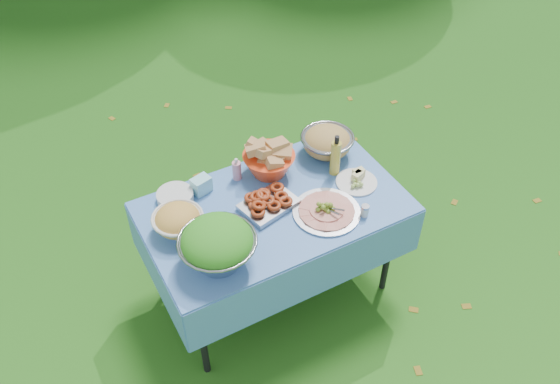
# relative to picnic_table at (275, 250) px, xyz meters

# --- Properties ---
(ground) EXTENTS (80.00, 80.00, 0.00)m
(ground) POSITION_rel_picnic_table_xyz_m (0.00, 0.00, -0.38)
(ground) COLOR #0F3A0A
(ground) RESTS_ON ground
(picnic_table) EXTENTS (1.46, 0.86, 0.76)m
(picnic_table) POSITION_rel_picnic_table_xyz_m (0.00, 0.00, 0.00)
(picnic_table) COLOR #84B5FE
(picnic_table) RESTS_ON ground
(salad_bowl) EXTENTS (0.50, 0.50, 0.26)m
(salad_bowl) POSITION_rel_picnic_table_xyz_m (-0.44, -0.22, 0.51)
(salad_bowl) COLOR gray
(salad_bowl) RESTS_ON picnic_table
(pasta_bowl_white) EXTENTS (0.31, 0.31, 0.15)m
(pasta_bowl_white) POSITION_rel_picnic_table_xyz_m (-0.54, 0.08, 0.46)
(pasta_bowl_white) COLOR silver
(pasta_bowl_white) RESTS_ON picnic_table
(plate_stack) EXTENTS (0.27, 0.27, 0.05)m
(plate_stack) POSITION_rel_picnic_table_xyz_m (-0.47, 0.32, 0.41)
(plate_stack) COLOR silver
(plate_stack) RESTS_ON picnic_table
(wipes_box) EXTENTS (0.12, 0.10, 0.10)m
(wipes_box) POSITION_rel_picnic_table_xyz_m (-0.31, 0.31, 0.43)
(wipes_box) COLOR #92E0EC
(wipes_box) RESTS_ON picnic_table
(sanitizer_bottle) EXTENTS (0.05, 0.05, 0.15)m
(sanitizer_bottle) POSITION_rel_picnic_table_xyz_m (-0.08, 0.31, 0.45)
(sanitizer_bottle) COLOR pink
(sanitizer_bottle) RESTS_ON picnic_table
(bread_bowl) EXTENTS (0.40, 0.40, 0.21)m
(bread_bowl) POSITION_rel_picnic_table_xyz_m (0.11, 0.26, 0.48)
(bread_bowl) COLOR #FA451B
(bread_bowl) RESTS_ON picnic_table
(pasta_bowl_steel) EXTENTS (0.42, 0.42, 0.17)m
(pasta_bowl_steel) POSITION_rel_picnic_table_xyz_m (0.51, 0.26, 0.47)
(pasta_bowl_steel) COLOR gray
(pasta_bowl_steel) RESTS_ON picnic_table
(fried_tray) EXTENTS (0.34, 0.28, 0.07)m
(fried_tray) POSITION_rel_picnic_table_xyz_m (-0.03, 0.01, 0.42)
(fried_tray) COLOR #AAAAAE
(fried_tray) RESTS_ON picnic_table
(charcuterie_platter) EXTENTS (0.48, 0.48, 0.09)m
(charcuterie_platter) POSITION_rel_picnic_table_xyz_m (0.23, -0.19, 0.42)
(charcuterie_platter) COLOR #B1B2B8
(charcuterie_platter) RESTS_ON picnic_table
(oil_bottle) EXTENTS (0.08, 0.08, 0.27)m
(oil_bottle) POSITION_rel_picnic_table_xyz_m (0.45, 0.08, 0.52)
(oil_bottle) COLOR gold
(oil_bottle) RESTS_ON picnic_table
(cheese_plate) EXTENTS (0.25, 0.25, 0.07)m
(cheese_plate) POSITION_rel_picnic_table_xyz_m (0.51, -0.06, 0.41)
(cheese_plate) COLOR silver
(cheese_plate) RESTS_ON picnic_table
(shaker) EXTENTS (0.05, 0.05, 0.07)m
(shaker) POSITION_rel_picnic_table_xyz_m (0.40, -0.30, 0.42)
(shaker) COLOR silver
(shaker) RESTS_ON picnic_table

